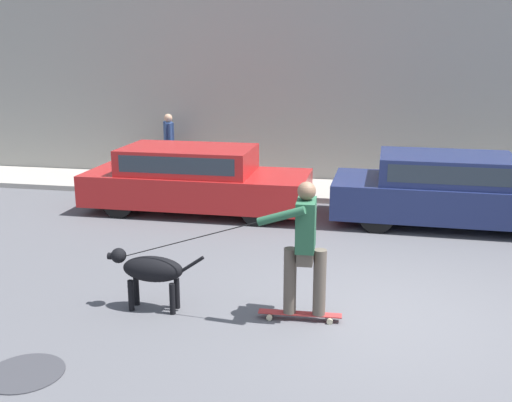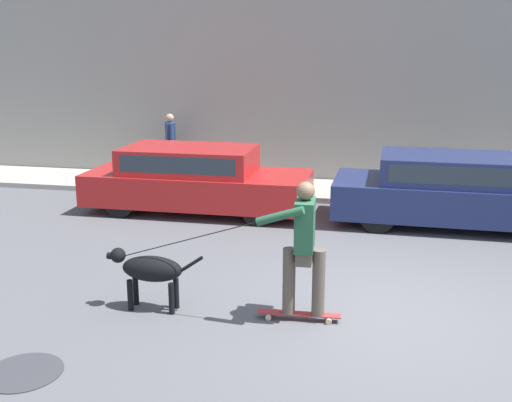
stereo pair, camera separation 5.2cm
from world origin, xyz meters
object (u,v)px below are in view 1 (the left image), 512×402
object	(u,v)px
parked_car_0	(195,180)
pedestrian_with_bag	(169,142)
parked_car_1	(452,191)
dog	(150,270)
skateboarder	(304,243)

from	to	relation	value
parked_car_0	pedestrian_with_bag	size ratio (longest dim) A/B	2.86
parked_car_1	dog	bearing A→B (deg)	-130.38
dog	parked_car_1	bearing A→B (deg)	-131.66
parked_car_0	skateboarder	xyz separation A→B (m)	(2.68, -4.45, 0.32)
skateboarder	pedestrian_with_bag	distance (m)	8.05
parked_car_1	skateboarder	xyz separation A→B (m)	(-2.14, -4.45, 0.32)
pedestrian_with_bag	skateboarder	bearing A→B (deg)	-87.26
pedestrian_with_bag	dog	bearing A→B (deg)	-100.16
parked_car_1	pedestrian_with_bag	xyz separation A→B (m)	(-6.21, 2.49, 0.32)
parked_car_0	pedestrian_with_bag	distance (m)	2.87
pedestrian_with_bag	parked_car_1	bearing A→B (deg)	-49.45
parked_car_1	pedestrian_with_bag	size ratio (longest dim) A/B	2.86
parked_car_0	parked_car_1	bearing A→B (deg)	0.25
parked_car_0	pedestrian_with_bag	xyz separation A→B (m)	(-1.39, 2.49, 0.32)
dog	skateboarder	size ratio (longest dim) A/B	0.45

